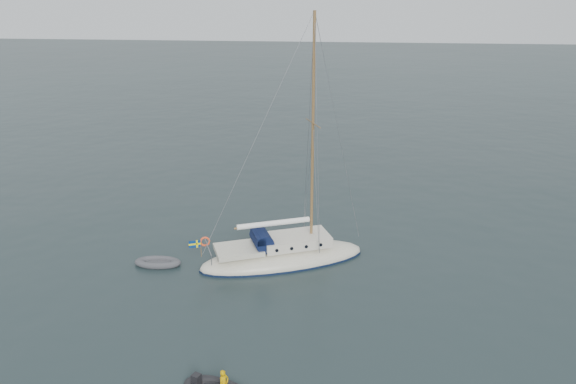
# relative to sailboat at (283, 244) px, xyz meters

# --- Properties ---
(ground) EXTENTS (300.00, 300.00, 0.00)m
(ground) POSITION_rel_sailboat_xyz_m (2.23, 0.52, -1.12)
(ground) COLOR black
(ground) RESTS_ON ground
(sailboat) EXTENTS (10.42, 3.12, 14.84)m
(sailboat) POSITION_rel_sailboat_xyz_m (0.00, 0.00, 0.00)
(sailboat) COLOR silver
(sailboat) RESTS_ON ground
(dinghy) EXTENTS (2.75, 1.24, 0.39)m
(dinghy) POSITION_rel_sailboat_xyz_m (-7.20, -1.34, -0.95)
(dinghy) COLOR #4F4F53
(dinghy) RESTS_ON ground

